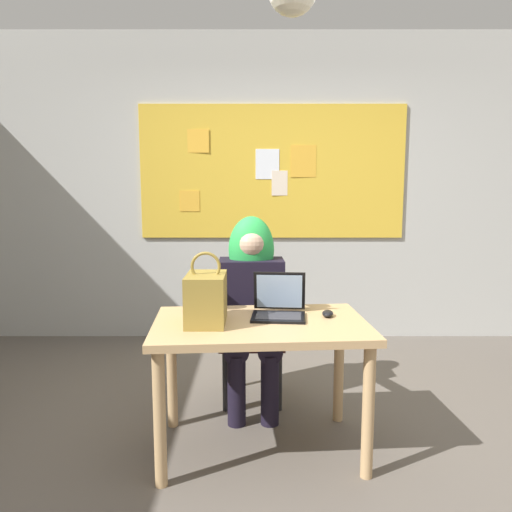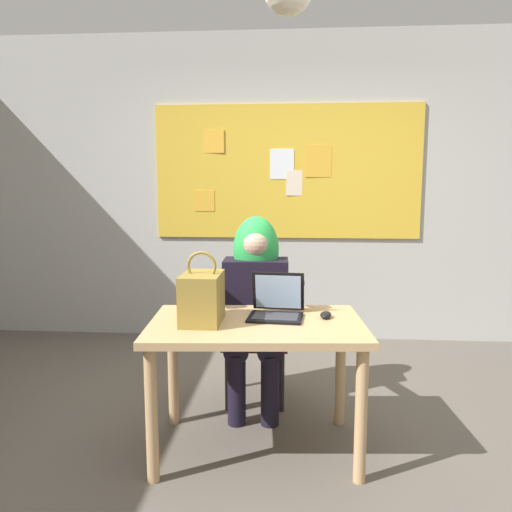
{
  "view_description": "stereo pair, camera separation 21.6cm",
  "coord_description": "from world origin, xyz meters",
  "px_view_note": "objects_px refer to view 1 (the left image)",
  "views": [
    {
      "loc": [
        -0.15,
        -2.54,
        1.44
      ],
      "look_at": [
        -0.15,
        0.33,
        1.02
      ],
      "focal_mm": 34.98,
      "sensor_mm": 36.0,
      "label": 1
    },
    {
      "loc": [
        0.07,
        -2.54,
        1.44
      ],
      "look_at": [
        -0.15,
        0.33,
        1.02
      ],
      "focal_mm": 34.98,
      "sensor_mm": 36.0,
      "label": 2
    }
  ],
  "objects_px": {
    "desk_main": "(261,340)",
    "computer_mouse": "(328,313)",
    "chair_at_desk": "(252,325)",
    "person_costumed": "(252,296)",
    "laptop": "(279,307)",
    "handbag": "(207,298)"
  },
  "relations": [
    {
      "from": "desk_main",
      "to": "computer_mouse",
      "type": "distance_m",
      "value": 0.4
    },
    {
      "from": "desk_main",
      "to": "chair_at_desk",
      "type": "relative_size",
      "value": 1.33
    },
    {
      "from": "person_costumed",
      "to": "computer_mouse",
      "type": "relative_size",
      "value": 11.85
    },
    {
      "from": "person_costumed",
      "to": "computer_mouse",
      "type": "bearing_deg",
      "value": 38.48
    },
    {
      "from": "chair_at_desk",
      "to": "person_costumed",
      "type": "distance_m",
      "value": 0.26
    },
    {
      "from": "chair_at_desk",
      "to": "laptop",
      "type": "relative_size",
      "value": 2.84
    },
    {
      "from": "desk_main",
      "to": "laptop",
      "type": "height_order",
      "value": "laptop"
    },
    {
      "from": "person_costumed",
      "to": "computer_mouse",
      "type": "distance_m",
      "value": 0.65
    },
    {
      "from": "desk_main",
      "to": "person_costumed",
      "type": "xyz_separation_m",
      "value": [
        -0.05,
        0.6,
        0.1
      ]
    },
    {
      "from": "laptop",
      "to": "computer_mouse",
      "type": "bearing_deg",
      "value": 1.99
    },
    {
      "from": "desk_main",
      "to": "laptop",
      "type": "bearing_deg",
      "value": 48.34
    },
    {
      "from": "computer_mouse",
      "to": "handbag",
      "type": "xyz_separation_m",
      "value": [
        -0.65,
        -0.14,
        0.12
      ]
    },
    {
      "from": "laptop",
      "to": "chair_at_desk",
      "type": "bearing_deg",
      "value": 109.07
    },
    {
      "from": "person_costumed",
      "to": "handbag",
      "type": "relative_size",
      "value": 3.26
    },
    {
      "from": "desk_main",
      "to": "computer_mouse",
      "type": "bearing_deg",
      "value": 15.42
    },
    {
      "from": "handbag",
      "to": "person_costumed",
      "type": "bearing_deg",
      "value": 69.82
    },
    {
      "from": "desk_main",
      "to": "chair_at_desk",
      "type": "bearing_deg",
      "value": 94.37
    },
    {
      "from": "laptop",
      "to": "handbag",
      "type": "height_order",
      "value": "handbag"
    },
    {
      "from": "chair_at_desk",
      "to": "computer_mouse",
      "type": "height_order",
      "value": "chair_at_desk"
    },
    {
      "from": "laptop",
      "to": "computer_mouse",
      "type": "distance_m",
      "value": 0.27
    },
    {
      "from": "desk_main",
      "to": "handbag",
      "type": "height_order",
      "value": "handbag"
    },
    {
      "from": "desk_main",
      "to": "chair_at_desk",
      "type": "height_order",
      "value": "chair_at_desk"
    }
  ]
}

